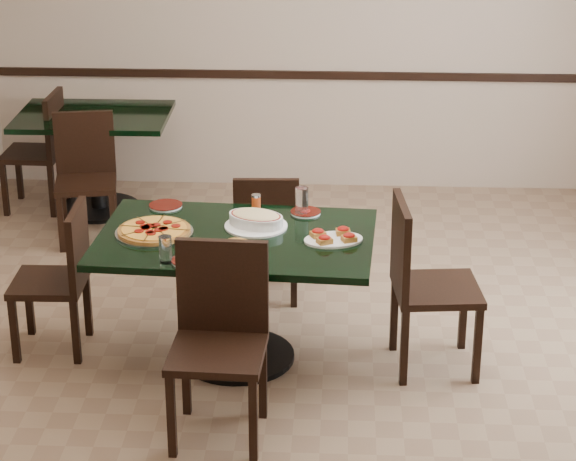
{
  "coord_description": "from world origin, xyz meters",
  "views": [
    {
      "loc": [
        0.22,
        -5.7,
        3.08
      ],
      "look_at": [
        -0.07,
        0.0,
        0.73
      ],
      "focal_mm": 70.0,
      "sensor_mm": 36.0,
      "label": 1
    }
  ],
  "objects_px": {
    "back_chair_left": "(43,145)",
    "main_table": "(236,266)",
    "chair_right": "(421,276)",
    "pepperoni_pizza": "(154,230)",
    "chair_left": "(62,272)",
    "back_table": "(95,143)",
    "chair_far": "(267,231)",
    "bruschetta_platter": "(333,237)",
    "bread_basket": "(239,247)",
    "back_chair_near": "(86,170)",
    "chair_near": "(220,329)",
    "lasagna_casserole": "(256,219)"
  },
  "relations": [
    {
      "from": "main_table",
      "to": "chair_left",
      "type": "relative_size",
      "value": 1.79
    },
    {
      "from": "main_table",
      "to": "back_chair_left",
      "type": "distance_m",
      "value": 2.81
    },
    {
      "from": "lasagna_casserole",
      "to": "chair_far",
      "type": "bearing_deg",
      "value": 109.57
    },
    {
      "from": "pepperoni_pizza",
      "to": "bruschetta_platter",
      "type": "relative_size",
      "value": 1.18
    },
    {
      "from": "lasagna_casserole",
      "to": "bread_basket",
      "type": "distance_m",
      "value": 0.38
    },
    {
      "from": "pepperoni_pizza",
      "to": "bread_basket",
      "type": "distance_m",
      "value": 0.55
    },
    {
      "from": "back_chair_left",
      "to": "bruschetta_platter",
      "type": "bearing_deg",
      "value": 44.79
    },
    {
      "from": "pepperoni_pizza",
      "to": "main_table",
      "type": "bearing_deg",
      "value": -1.21
    },
    {
      "from": "main_table",
      "to": "bread_basket",
      "type": "distance_m",
      "value": 0.34
    },
    {
      "from": "chair_right",
      "to": "bruschetta_platter",
      "type": "relative_size",
      "value": 2.7
    },
    {
      "from": "back_table",
      "to": "pepperoni_pizza",
      "type": "distance_m",
      "value": 2.4
    },
    {
      "from": "chair_far",
      "to": "pepperoni_pizza",
      "type": "height_order",
      "value": "chair_far"
    },
    {
      "from": "chair_near",
      "to": "lasagna_casserole",
      "type": "bearing_deg",
      "value": 84.69
    },
    {
      "from": "back_table",
      "to": "back_chair_near",
      "type": "bearing_deg",
      "value": -86.17
    },
    {
      "from": "chair_right",
      "to": "chair_left",
      "type": "height_order",
      "value": "chair_right"
    },
    {
      "from": "back_table",
      "to": "chair_far",
      "type": "xyz_separation_m",
      "value": [
        1.37,
        -1.49,
        -0.06
      ]
    },
    {
      "from": "main_table",
      "to": "lasagna_casserole",
      "type": "distance_m",
      "value": 0.28
    },
    {
      "from": "chair_left",
      "to": "back_chair_left",
      "type": "height_order",
      "value": "back_chair_left"
    },
    {
      "from": "back_chair_near",
      "to": "bruschetta_platter",
      "type": "bearing_deg",
      "value": -55.97
    },
    {
      "from": "chair_far",
      "to": "bruschetta_platter",
      "type": "height_order",
      "value": "chair_far"
    },
    {
      "from": "chair_left",
      "to": "pepperoni_pizza",
      "type": "bearing_deg",
      "value": 82.24
    },
    {
      "from": "main_table",
      "to": "back_chair_near",
      "type": "relative_size",
      "value": 1.74
    },
    {
      "from": "main_table",
      "to": "back_chair_left",
      "type": "xyz_separation_m",
      "value": [
        -1.66,
        2.27,
        -0.07
      ]
    },
    {
      "from": "chair_right",
      "to": "back_chair_near",
      "type": "distance_m",
      "value": 2.84
    },
    {
      "from": "back_table",
      "to": "chair_near",
      "type": "xyz_separation_m",
      "value": [
        1.24,
        -2.96,
        0.02
      ]
    },
    {
      "from": "main_table",
      "to": "chair_near",
      "type": "bearing_deg",
      "value": -87.68
    },
    {
      "from": "pepperoni_pizza",
      "to": "back_chair_left",
      "type": "bearing_deg",
      "value": 118.18
    },
    {
      "from": "chair_far",
      "to": "bread_basket",
      "type": "bearing_deg",
      "value": 83.11
    },
    {
      "from": "back_table",
      "to": "bruschetta_platter",
      "type": "distance_m",
      "value": 2.92
    },
    {
      "from": "back_table",
      "to": "back_chair_left",
      "type": "height_order",
      "value": "back_chair_left"
    },
    {
      "from": "pepperoni_pizza",
      "to": "lasagna_casserole",
      "type": "distance_m",
      "value": 0.56
    },
    {
      "from": "chair_far",
      "to": "lasagna_casserole",
      "type": "height_order",
      "value": "lasagna_casserole"
    },
    {
      "from": "main_table",
      "to": "chair_left",
      "type": "xyz_separation_m",
      "value": [
        -0.99,
        0.07,
        -0.09
      ]
    },
    {
      "from": "chair_far",
      "to": "bruschetta_platter",
      "type": "distance_m",
      "value": 0.96
    },
    {
      "from": "chair_near",
      "to": "pepperoni_pizza",
      "type": "bearing_deg",
      "value": 123.47
    },
    {
      "from": "back_chair_left",
      "to": "main_table",
      "type": "bearing_deg",
      "value": 37.63
    },
    {
      "from": "main_table",
      "to": "back_chair_left",
      "type": "height_order",
      "value": "back_chair_left"
    },
    {
      "from": "chair_left",
      "to": "pepperoni_pizza",
      "type": "distance_m",
      "value": 0.62
    },
    {
      "from": "chair_far",
      "to": "bruschetta_platter",
      "type": "bearing_deg",
      "value": 114.23
    },
    {
      "from": "back_chair_left",
      "to": "bread_basket",
      "type": "xyz_separation_m",
      "value": [
        1.7,
        -2.52,
        0.29
      ]
    },
    {
      "from": "back_table",
      "to": "lasagna_casserole",
      "type": "xyz_separation_m",
      "value": [
        1.36,
        -2.12,
        0.27
      ]
    },
    {
      "from": "main_table",
      "to": "pepperoni_pizza",
      "type": "height_order",
      "value": "pepperoni_pizza"
    },
    {
      "from": "chair_right",
      "to": "pepperoni_pizza",
      "type": "height_order",
      "value": "chair_right"
    },
    {
      "from": "chair_left",
      "to": "bruschetta_platter",
      "type": "relative_size",
      "value": 2.39
    },
    {
      "from": "main_table",
      "to": "chair_left",
      "type": "bearing_deg",
      "value": 179.44
    },
    {
      "from": "back_chair_left",
      "to": "pepperoni_pizza",
      "type": "distance_m",
      "value": 2.58
    },
    {
      "from": "main_table",
      "to": "chair_near",
      "type": "height_order",
      "value": "chair_near"
    },
    {
      "from": "chair_right",
      "to": "pepperoni_pizza",
      "type": "xyz_separation_m",
      "value": [
        -1.45,
        0.05,
        0.22
      ]
    },
    {
      "from": "bread_basket",
      "to": "chair_right",
      "type": "bearing_deg",
      "value": 27.58
    },
    {
      "from": "chair_far",
      "to": "chair_near",
      "type": "height_order",
      "value": "chair_near"
    }
  ]
}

